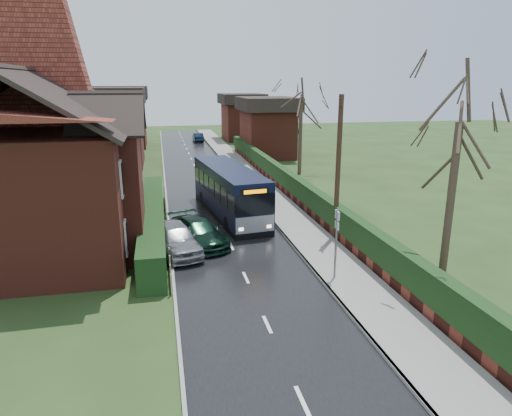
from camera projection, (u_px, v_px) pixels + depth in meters
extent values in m
plane|color=#344F21|center=(238.00, 261.00, 21.43)|extent=(140.00, 140.00, 0.00)
cube|color=black|center=(213.00, 206.00, 30.85)|extent=(6.00, 100.00, 0.02)
cube|color=slate|center=(274.00, 202.00, 31.68)|extent=(2.50, 100.00, 0.14)
cube|color=gray|center=(257.00, 203.00, 31.45)|extent=(0.12, 100.00, 0.14)
cube|color=gray|center=(167.00, 208.00, 30.23)|extent=(0.12, 100.00, 0.10)
cube|color=black|center=(153.00, 219.00, 25.15)|extent=(1.20, 16.00, 1.60)
cube|color=maroon|center=(295.00, 197.00, 31.93)|extent=(0.30, 50.00, 0.60)
cube|color=black|center=(296.00, 185.00, 31.69)|extent=(0.60, 50.00, 1.20)
cube|color=maroon|center=(49.00, 185.00, 23.55)|extent=(8.00, 14.00, 6.00)
cube|color=maroon|center=(115.00, 195.00, 21.42)|extent=(2.50, 4.00, 6.00)
cube|color=brown|center=(70.00, 62.00, 25.86)|extent=(0.90, 1.40, 2.20)
cube|color=silver|center=(126.00, 236.00, 20.01)|extent=(0.08, 1.20, 1.60)
cube|color=black|center=(127.00, 236.00, 20.02)|extent=(0.03, 0.95, 1.35)
cube|color=silver|center=(122.00, 178.00, 19.32)|extent=(0.08, 1.20, 1.60)
cube|color=black|center=(123.00, 178.00, 19.32)|extent=(0.03, 0.95, 1.35)
cube|color=silver|center=(131.00, 211.00, 23.78)|extent=(0.08, 1.20, 1.60)
cube|color=black|center=(132.00, 211.00, 23.79)|extent=(0.03, 0.95, 1.35)
cube|color=silver|center=(127.00, 162.00, 23.09)|extent=(0.08, 1.20, 1.60)
cube|color=black|center=(128.00, 162.00, 23.10)|extent=(0.03, 0.95, 1.35)
cube|color=silver|center=(135.00, 194.00, 27.56)|extent=(0.08, 1.20, 1.60)
cube|color=black|center=(135.00, 194.00, 27.56)|extent=(0.03, 0.95, 1.35)
cube|color=silver|center=(131.00, 151.00, 26.86)|extent=(0.08, 1.20, 1.60)
cube|color=black|center=(132.00, 151.00, 26.87)|extent=(0.03, 0.95, 1.35)
cube|color=silver|center=(136.00, 185.00, 29.91)|extent=(0.08, 1.20, 1.60)
cube|color=black|center=(137.00, 185.00, 29.92)|extent=(0.03, 0.95, 1.35)
cube|color=silver|center=(133.00, 145.00, 29.22)|extent=(0.08, 1.20, 1.60)
cube|color=black|center=(134.00, 145.00, 29.22)|extent=(0.03, 0.95, 1.35)
cube|color=black|center=(229.00, 202.00, 28.69)|extent=(3.49, 10.11, 1.03)
cube|color=black|center=(229.00, 186.00, 28.41)|extent=(3.51, 10.11, 1.08)
cube|color=black|center=(229.00, 172.00, 28.18)|extent=(3.49, 10.11, 0.59)
cube|color=black|center=(230.00, 212.00, 28.87)|extent=(3.49, 10.11, 0.32)
cube|color=gray|center=(255.00, 224.00, 24.24)|extent=(2.16, 0.39, 0.90)
cube|color=black|center=(255.00, 205.00, 23.92)|extent=(2.02, 0.34, 1.17)
cube|color=black|center=(255.00, 191.00, 23.73)|extent=(1.57, 0.28, 0.32)
cube|color=#FF8C00|center=(255.00, 192.00, 23.69)|extent=(1.23, 0.20, 0.20)
cube|color=black|center=(255.00, 235.00, 24.39)|extent=(2.21, 0.42, 0.27)
cube|color=#FFF2CC|center=(241.00, 229.00, 23.98)|extent=(0.26, 0.08, 0.16)
cube|color=#FFF2CC|center=(269.00, 226.00, 24.48)|extent=(0.26, 0.08, 0.16)
cylinder|color=black|center=(228.00, 224.00, 25.59)|extent=(0.36, 0.89, 0.86)
cylinder|color=black|center=(262.00, 220.00, 26.24)|extent=(0.36, 0.89, 0.86)
cylinder|color=black|center=(203.00, 198.00, 31.36)|extent=(0.36, 0.89, 0.86)
cylinder|color=black|center=(231.00, 195.00, 32.00)|extent=(0.36, 0.89, 0.86)
imported|color=#9E9EA2|center=(175.00, 238.00, 22.21)|extent=(2.79, 4.76, 1.52)
imported|color=black|center=(198.00, 232.00, 23.45)|extent=(3.28, 4.94, 1.33)
imported|color=black|center=(198.00, 137.00, 63.70)|extent=(1.36, 3.77, 1.24)
cylinder|color=slate|center=(336.00, 246.00, 18.91)|extent=(0.09, 0.09, 3.11)
cube|color=silver|center=(337.00, 215.00, 18.55)|extent=(0.11, 0.47, 0.36)
cube|color=silver|center=(337.00, 225.00, 18.67)|extent=(0.09, 0.43, 0.31)
cylinder|color=#301E15|center=(338.00, 169.00, 23.54)|extent=(0.26, 0.26, 7.54)
cube|color=#301E15|center=(341.00, 105.00, 22.68)|extent=(0.37, 0.95, 0.09)
cylinder|color=#3A2D22|center=(450.00, 205.00, 18.37)|extent=(0.32, 0.32, 6.64)
cylinder|color=#392A22|center=(300.00, 140.00, 40.65)|extent=(0.34, 0.34, 6.26)
cylinder|color=#382B21|center=(51.00, 153.00, 33.24)|extent=(0.29, 0.29, 6.29)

